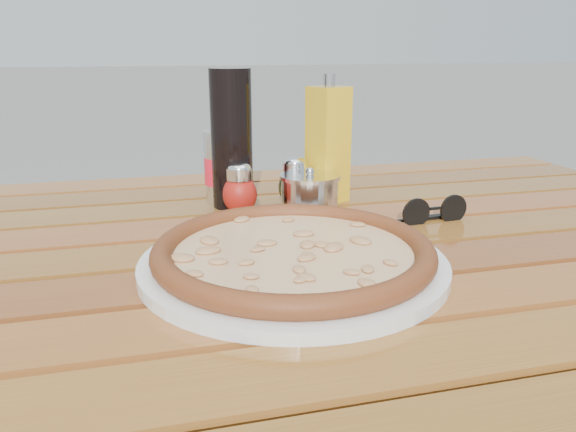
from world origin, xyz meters
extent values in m
cube|color=#3C210D|center=(0.64, 0.39, 0.35)|extent=(0.06, 0.06, 0.70)
cube|color=#36210C|center=(0.00, 0.00, 0.70)|extent=(1.36, 0.86, 0.04)
cube|color=#5D3210|center=(0.00, -0.30, 0.73)|extent=(1.40, 0.09, 0.03)
cube|color=#5F2F10|center=(0.00, -0.20, 0.73)|extent=(1.40, 0.09, 0.03)
cube|color=#4F240E|center=(0.00, -0.10, 0.73)|extent=(1.40, 0.09, 0.03)
cube|color=#552E0F|center=(0.00, 0.00, 0.73)|extent=(1.40, 0.09, 0.03)
cube|color=#5D2A10|center=(0.00, 0.10, 0.73)|extent=(1.40, 0.09, 0.03)
cube|color=#542F0E|center=(0.00, 0.20, 0.73)|extent=(1.40, 0.09, 0.03)
cube|color=#4F2A0E|center=(0.00, 0.30, 0.73)|extent=(1.40, 0.09, 0.03)
cube|color=#5E3010|center=(0.00, 0.41, 0.73)|extent=(1.40, 0.09, 0.03)
cylinder|color=silver|center=(-0.02, -0.09, 0.76)|extent=(0.39, 0.39, 0.01)
cylinder|color=beige|center=(-0.02, -0.09, 0.77)|extent=(0.37, 0.37, 0.01)
torus|color=black|center=(-0.02, -0.09, 0.77)|extent=(0.40, 0.40, 0.03)
ellipsoid|color=#A81C13|center=(-0.04, 0.15, 0.78)|extent=(0.07, 0.07, 0.06)
cylinder|color=silver|center=(-0.04, 0.15, 0.81)|extent=(0.05, 0.05, 0.02)
ellipsoid|color=white|center=(-0.04, 0.15, 0.82)|extent=(0.04, 0.04, 0.02)
ellipsoid|color=#39411A|center=(0.05, 0.18, 0.78)|extent=(0.07, 0.07, 0.06)
cylinder|color=silver|center=(0.05, 0.18, 0.81)|extent=(0.05, 0.05, 0.02)
ellipsoid|color=white|center=(0.05, 0.18, 0.82)|extent=(0.05, 0.05, 0.02)
cylinder|color=black|center=(-0.05, 0.20, 0.86)|extent=(0.08, 0.08, 0.22)
cylinder|color=silver|center=(-0.06, 0.22, 0.81)|extent=(0.08, 0.08, 0.12)
cylinder|color=red|center=(-0.06, 0.22, 0.81)|extent=(0.08, 0.08, 0.04)
cube|color=gold|center=(0.11, 0.19, 0.84)|extent=(0.07, 0.07, 0.19)
cylinder|color=silver|center=(0.11, 0.19, 0.95)|extent=(0.03, 0.03, 0.02)
cylinder|color=silver|center=(0.07, 0.14, 0.78)|extent=(0.12, 0.12, 0.05)
cylinder|color=silver|center=(0.07, 0.14, 0.81)|extent=(0.13, 0.13, 0.01)
sphere|color=silver|center=(0.07, 0.14, 0.81)|extent=(0.02, 0.02, 0.01)
cylinder|color=black|center=(0.20, 0.03, 0.77)|extent=(0.04, 0.01, 0.04)
cylinder|color=black|center=(0.26, 0.03, 0.77)|extent=(0.04, 0.01, 0.04)
cube|color=black|center=(0.23, 0.03, 0.77)|extent=(0.02, 0.01, 0.00)
cube|color=black|center=(0.22, 0.04, 0.75)|extent=(0.09, 0.01, 0.00)
cube|color=black|center=(0.24, 0.05, 0.75)|extent=(0.09, 0.01, 0.00)
camera|label=1|loc=(-0.18, -0.69, 1.00)|focal=35.00mm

